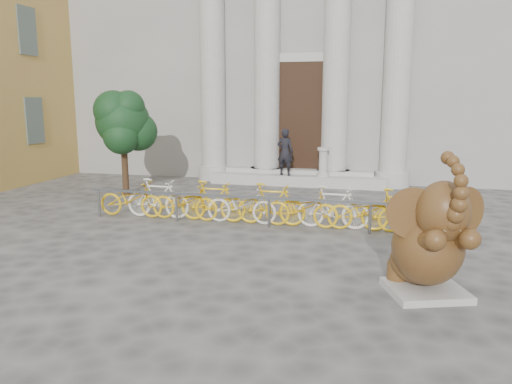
% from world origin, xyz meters
% --- Properties ---
extents(ground, '(80.00, 80.00, 0.00)m').
position_xyz_m(ground, '(0.00, 0.00, 0.00)').
color(ground, '#474442').
rests_on(ground, ground).
extents(classical_building, '(22.00, 10.70, 12.00)m').
position_xyz_m(classical_building, '(0.00, 14.93, 5.98)').
color(classical_building, gray).
rests_on(classical_building, ground).
extents(entrance_steps, '(6.00, 1.20, 0.36)m').
position_xyz_m(entrance_steps, '(0.00, 9.40, 0.18)').
color(entrance_steps, '#A8A59E').
rests_on(entrance_steps, ground).
extents(elephant_statue, '(1.50, 1.78, 2.24)m').
position_xyz_m(elephant_statue, '(3.53, 0.02, 0.82)').
color(elephant_statue, '#A8A59E').
rests_on(elephant_statue, ground).
extents(bike_rack, '(9.22, 0.53, 1.00)m').
position_xyz_m(bike_rack, '(0.30, 3.65, 0.50)').
color(bike_rack, slate).
rests_on(bike_rack, ground).
extents(tree, '(1.85, 1.68, 3.20)m').
position_xyz_m(tree, '(-4.86, 6.21, 2.23)').
color(tree, '#332114').
rests_on(tree, ground).
extents(pedestrian, '(0.66, 0.51, 1.60)m').
position_xyz_m(pedestrian, '(-0.38, 9.05, 1.16)').
color(pedestrian, black).
rests_on(pedestrian, entrance_steps).
extents(balustrade_post, '(0.40, 0.40, 0.98)m').
position_xyz_m(balustrade_post, '(0.91, 9.10, 0.81)').
color(balustrade_post, '#A8A59E').
rests_on(balustrade_post, entrance_steps).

